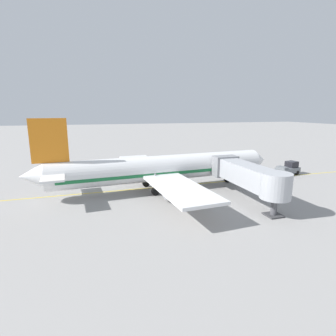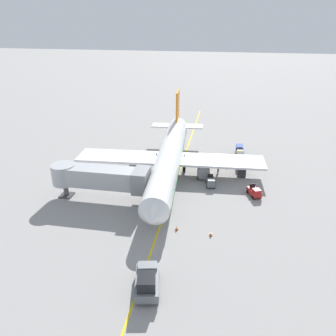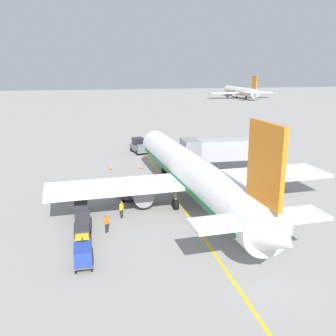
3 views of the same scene
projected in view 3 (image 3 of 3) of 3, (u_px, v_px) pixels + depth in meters
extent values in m
plane|color=gray|center=(181.00, 205.00, 40.09)|extent=(400.00, 400.00, 0.00)
cube|color=gold|center=(181.00, 205.00, 40.09)|extent=(0.24, 80.00, 0.01)
cylinder|color=white|center=(191.00, 172.00, 40.53)|extent=(5.77, 32.17, 3.70)
cube|color=#196B38|center=(191.00, 176.00, 40.65)|extent=(5.64, 29.62, 0.44)
cone|color=white|center=(154.00, 141.00, 56.54)|extent=(3.77, 2.63, 3.63)
cone|color=white|center=(280.00, 238.00, 24.27)|extent=(3.32, 3.00, 3.14)
cube|color=black|center=(156.00, 139.00, 54.69)|extent=(2.84, 1.28, 0.60)
cube|color=white|center=(194.00, 180.00, 39.77)|extent=(30.27, 7.14, 0.36)
cylinder|color=gray|center=(141.00, 194.00, 39.42)|extent=(2.20, 3.32, 2.00)
cylinder|color=gray|center=(239.00, 185.00, 42.26)|extent=(2.20, 3.32, 2.00)
cube|color=orange|center=(265.00, 164.00, 25.38)|extent=(0.61, 4.41, 5.50)
cube|color=white|center=(260.00, 219.00, 26.62)|extent=(10.15, 3.24, 0.24)
cylinder|color=black|center=(164.00, 170.00, 51.67)|extent=(0.52, 1.13, 1.10)
cylinder|color=gray|center=(164.00, 158.00, 51.26)|extent=(0.24, 0.24, 2.00)
cylinder|color=black|center=(176.00, 204.00, 38.79)|extent=(0.52, 1.13, 1.10)
cylinder|color=gray|center=(176.00, 190.00, 38.39)|extent=(0.24, 0.24, 2.00)
cylinder|color=black|center=(218.00, 200.00, 39.98)|extent=(0.52, 1.13, 1.10)
cylinder|color=gray|center=(218.00, 186.00, 39.58)|extent=(0.24, 0.24, 2.00)
cube|color=#A8AAAF|center=(228.00, 149.00, 50.38)|extent=(11.98, 2.80, 2.60)
cube|color=gray|center=(190.00, 151.00, 49.36)|extent=(2.00, 3.50, 2.99)
cylinder|color=#A8AAAF|center=(270.00, 147.00, 51.56)|extent=(3.36, 3.36, 2.86)
cylinder|color=#4C4C51|center=(269.00, 164.00, 52.18)|extent=(0.70, 0.70, 2.19)
cube|color=#38383A|center=(269.00, 172.00, 52.45)|extent=(1.80, 1.80, 0.16)
cube|color=slate|center=(140.00, 148.00, 63.84)|extent=(3.02, 4.75, 0.90)
cube|color=black|center=(138.00, 141.00, 64.45)|extent=(1.98, 2.14, 1.10)
cube|color=slate|center=(143.00, 146.00, 62.31)|extent=(2.05, 1.45, 0.36)
cylinder|color=black|center=(148.00, 152.00, 63.04)|extent=(0.50, 0.85, 0.80)
cylinder|color=black|center=(137.00, 153.00, 62.33)|extent=(0.50, 0.85, 0.80)
cylinder|color=black|center=(142.00, 148.00, 65.58)|extent=(0.50, 0.85, 0.80)
cylinder|color=black|center=(132.00, 149.00, 64.87)|extent=(0.50, 0.85, 0.80)
cube|color=slate|center=(126.00, 193.00, 41.91)|extent=(1.57, 2.65, 0.70)
cube|color=slate|center=(124.00, 186.00, 42.38)|extent=(1.17, 1.19, 0.44)
cube|color=black|center=(127.00, 189.00, 41.11)|extent=(0.85, 0.29, 0.64)
cylinder|color=black|center=(126.00, 187.00, 41.85)|extent=(0.12, 0.27, 0.54)
cylinder|color=black|center=(119.00, 194.00, 42.60)|extent=(0.28, 0.58, 0.56)
cylinder|color=black|center=(129.00, 193.00, 42.97)|extent=(0.28, 0.58, 0.56)
cylinder|color=black|center=(123.00, 199.00, 41.02)|extent=(0.28, 0.58, 0.56)
cylinder|color=black|center=(133.00, 198.00, 41.39)|extent=(0.28, 0.58, 0.56)
cube|color=#B21E1E|center=(67.00, 191.00, 42.58)|extent=(2.07, 2.77, 0.70)
cube|color=#B21E1E|center=(64.00, 185.00, 42.98)|extent=(1.35, 1.36, 0.44)
cube|color=black|center=(69.00, 187.00, 41.86)|extent=(0.84, 0.47, 0.64)
cylinder|color=black|center=(66.00, 185.00, 42.51)|extent=(0.18, 0.27, 0.54)
cylinder|color=black|center=(60.00, 193.00, 43.07)|extent=(0.40, 0.59, 0.56)
cylinder|color=black|center=(69.00, 191.00, 43.66)|extent=(0.40, 0.59, 0.56)
cylinder|color=black|center=(65.00, 197.00, 41.68)|extent=(0.40, 0.59, 0.56)
cylinder|color=black|center=(75.00, 195.00, 42.27)|extent=(0.40, 0.59, 0.56)
cube|color=gold|center=(83.00, 249.00, 29.23)|extent=(1.24, 2.52, 0.70)
cube|color=gold|center=(82.00, 238.00, 29.73)|extent=(1.04, 1.07, 0.44)
cube|color=black|center=(82.00, 245.00, 28.41)|extent=(0.84, 0.17, 0.64)
cylinder|color=black|center=(82.00, 240.00, 29.18)|extent=(0.08, 0.26, 0.54)
cylinder|color=black|center=(76.00, 249.00, 30.03)|extent=(0.21, 0.56, 0.56)
cylinder|color=black|center=(90.00, 247.00, 30.26)|extent=(0.21, 0.56, 0.56)
cylinder|color=black|center=(76.00, 259.00, 28.39)|extent=(0.21, 0.56, 0.56)
cylinder|color=black|center=(90.00, 258.00, 28.61)|extent=(0.21, 0.56, 0.56)
cube|color=#4C4C51|center=(81.00, 214.00, 36.74)|extent=(1.34, 2.23, 0.12)
cube|color=#2D2D33|center=(81.00, 208.00, 36.58)|extent=(1.28, 2.11, 1.10)
cylinder|color=#4C4C51|center=(81.00, 208.00, 38.11)|extent=(0.08, 0.70, 0.07)
cylinder|color=black|center=(76.00, 213.00, 37.46)|extent=(0.13, 0.36, 0.36)
cylinder|color=black|center=(87.00, 212.00, 37.70)|extent=(0.13, 0.36, 0.36)
cylinder|color=black|center=(76.00, 220.00, 35.91)|extent=(0.13, 0.36, 0.36)
cylinder|color=black|center=(88.00, 219.00, 36.14)|extent=(0.13, 0.36, 0.36)
cube|color=#4C4C51|center=(84.00, 226.00, 33.98)|extent=(1.34, 2.23, 0.12)
cube|color=#2D2D33|center=(83.00, 219.00, 33.82)|extent=(1.28, 2.11, 1.10)
cylinder|color=#4C4C51|center=(83.00, 219.00, 35.34)|extent=(0.08, 0.70, 0.07)
cylinder|color=black|center=(77.00, 225.00, 34.70)|extent=(0.13, 0.36, 0.36)
cylinder|color=black|center=(90.00, 224.00, 34.94)|extent=(0.13, 0.36, 0.36)
cylinder|color=black|center=(77.00, 232.00, 33.14)|extent=(0.13, 0.36, 0.36)
cylinder|color=black|center=(90.00, 231.00, 33.38)|extent=(0.13, 0.36, 0.36)
cube|color=#4C4C51|center=(82.00, 239.00, 31.29)|extent=(1.34, 2.23, 0.12)
cube|color=#2D2D33|center=(82.00, 233.00, 31.13)|extent=(1.28, 2.11, 1.10)
cylinder|color=#4C4C51|center=(82.00, 232.00, 32.65)|extent=(0.08, 0.70, 0.07)
cylinder|color=black|center=(76.00, 238.00, 32.01)|extent=(0.13, 0.36, 0.36)
cylinder|color=black|center=(89.00, 237.00, 32.25)|extent=(0.13, 0.36, 0.36)
cylinder|color=black|center=(76.00, 247.00, 30.45)|extent=(0.13, 0.36, 0.36)
cylinder|color=black|center=(90.00, 246.00, 30.69)|extent=(0.13, 0.36, 0.36)
cube|color=#4C4C51|center=(83.00, 261.00, 27.78)|extent=(1.34, 2.23, 0.12)
cube|color=#233D9E|center=(83.00, 254.00, 27.62)|extent=(1.28, 2.11, 1.10)
cylinder|color=#4C4C51|center=(83.00, 252.00, 29.15)|extent=(0.08, 0.70, 0.07)
cylinder|color=black|center=(76.00, 260.00, 28.50)|extent=(0.13, 0.36, 0.36)
cylinder|color=black|center=(91.00, 258.00, 28.74)|extent=(0.13, 0.36, 0.36)
cylinder|color=black|center=(76.00, 271.00, 26.94)|extent=(0.13, 0.36, 0.36)
cylinder|color=black|center=(92.00, 269.00, 27.18)|extent=(0.13, 0.36, 0.36)
cylinder|color=#232328|center=(106.00, 228.00, 33.40)|extent=(0.15, 0.15, 0.85)
cylinder|color=#232328|center=(107.00, 227.00, 33.57)|extent=(0.15, 0.15, 0.85)
cube|color=orange|center=(106.00, 220.00, 33.29)|extent=(0.43, 0.44, 0.60)
cylinder|color=orange|center=(105.00, 222.00, 33.09)|extent=(0.21, 0.23, 0.57)
cylinder|color=orange|center=(108.00, 220.00, 33.52)|extent=(0.21, 0.23, 0.57)
sphere|color=#997051|center=(106.00, 216.00, 33.18)|extent=(0.22, 0.22, 0.22)
cube|color=red|center=(106.00, 215.00, 33.18)|extent=(0.23, 0.25, 0.10)
cylinder|color=#232328|center=(146.00, 198.00, 40.88)|extent=(0.15, 0.15, 0.85)
cylinder|color=#232328|center=(148.00, 199.00, 40.74)|extent=(0.15, 0.15, 0.85)
cube|color=yellow|center=(147.00, 192.00, 40.62)|extent=(0.40, 0.45, 0.60)
cylinder|color=yellow|center=(145.00, 192.00, 40.82)|extent=(0.19, 0.24, 0.57)
cylinder|color=yellow|center=(148.00, 193.00, 40.46)|extent=(0.19, 0.24, 0.57)
sphere|color=#997051|center=(147.00, 188.00, 40.51)|extent=(0.22, 0.22, 0.22)
cube|color=red|center=(147.00, 188.00, 40.51)|extent=(0.20, 0.27, 0.10)
cylinder|color=#232328|center=(122.00, 213.00, 36.77)|extent=(0.15, 0.15, 0.85)
cylinder|color=#232328|center=(121.00, 214.00, 36.59)|extent=(0.15, 0.15, 0.85)
cube|color=yellow|center=(121.00, 207.00, 36.49)|extent=(0.41, 0.45, 0.60)
cylinder|color=yellow|center=(123.00, 206.00, 36.73)|extent=(0.20, 0.24, 0.57)
cylinder|color=yellow|center=(120.00, 208.00, 36.27)|extent=(0.20, 0.24, 0.57)
sphere|color=#997051|center=(121.00, 202.00, 36.38)|extent=(0.22, 0.22, 0.22)
cube|color=red|center=(121.00, 202.00, 36.37)|extent=(0.21, 0.27, 0.10)
cube|color=black|center=(111.00, 169.00, 53.95)|extent=(0.36, 0.36, 0.04)
cone|color=orange|center=(111.00, 167.00, 53.87)|extent=(0.30, 0.30, 0.55)
cylinder|color=white|center=(111.00, 167.00, 53.86)|extent=(0.21, 0.21, 0.06)
cube|color=black|center=(141.00, 168.00, 54.33)|extent=(0.36, 0.36, 0.04)
cone|color=orange|center=(141.00, 166.00, 54.26)|extent=(0.30, 0.30, 0.55)
cylinder|color=white|center=(141.00, 166.00, 54.25)|extent=(0.21, 0.21, 0.06)
cylinder|color=silver|center=(240.00, 91.00, 168.55)|extent=(3.85, 30.44, 3.52)
cube|color=orange|center=(240.00, 92.00, 168.66)|extent=(3.85, 28.00, 0.42)
cone|color=silver|center=(227.00, 89.00, 183.95)|extent=(3.47, 2.32, 3.44)
cone|color=silver|center=(256.00, 93.00, 152.88)|extent=(3.02, 2.69, 2.99)
cube|color=black|center=(228.00, 88.00, 182.18)|extent=(2.65, 1.07, 0.57)
cube|color=silver|center=(241.00, 93.00, 167.81)|extent=(28.55, 5.25, 0.34)
cylinder|color=gray|center=(229.00, 95.00, 167.75)|extent=(1.93, 3.06, 1.90)
cylinder|color=gray|center=(251.00, 95.00, 169.92)|extent=(1.93, 3.06, 1.90)
cube|color=orange|center=(254.00, 82.00, 153.97)|extent=(0.35, 4.18, 5.22)
cube|color=silver|center=(254.00, 92.00, 155.15)|extent=(9.53, 2.57, 0.23)
cylinder|color=black|center=(231.00, 95.00, 179.26)|extent=(0.44, 1.05, 1.04)
cylinder|color=gray|center=(231.00, 92.00, 178.87)|extent=(0.23, 0.23, 1.90)
cylinder|color=black|center=(237.00, 97.00, 166.98)|extent=(0.44, 1.05, 1.04)
cylinder|color=gray|center=(237.00, 94.00, 166.59)|extent=(0.23, 0.23, 1.90)
cylinder|color=black|center=(246.00, 97.00, 167.88)|extent=(0.44, 1.05, 1.04)
cylinder|color=gray|center=(246.00, 94.00, 167.50)|extent=(0.23, 0.23, 1.90)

